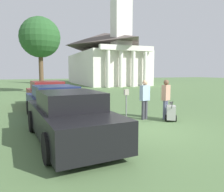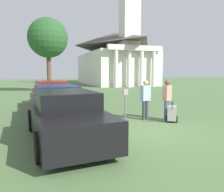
# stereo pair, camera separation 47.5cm
# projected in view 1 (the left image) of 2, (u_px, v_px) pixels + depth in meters

# --- Properties ---
(ground_plane) EXTENTS (120.00, 120.00, 0.00)m
(ground_plane) POSITION_uv_depth(u_px,v_px,m) (142.00, 131.00, 7.86)
(ground_plane) COLOR #517042
(parked_car_black) EXTENTS (2.30, 5.06, 1.54)m
(parked_car_black) POSITION_uv_depth(u_px,v_px,m) (69.00, 117.00, 6.68)
(parked_car_black) COLOR black
(parked_car_black) RESTS_ON ground_plane
(parked_car_navy) EXTENTS (2.35, 5.42, 1.51)m
(parked_car_navy) POSITION_uv_depth(u_px,v_px,m) (54.00, 103.00, 9.77)
(parked_car_navy) COLOR #19234C
(parked_car_navy) RESTS_ON ground_plane
(parked_car_maroon) EXTENTS (2.26, 5.22, 1.57)m
(parked_car_maroon) POSITION_uv_depth(u_px,v_px,m) (47.00, 95.00, 12.91)
(parked_car_maroon) COLOR maroon
(parked_car_maroon) RESTS_ON ground_plane
(parking_meter) EXTENTS (0.18, 0.09, 1.44)m
(parking_meter) POSITION_uv_depth(u_px,v_px,m) (126.00, 101.00, 8.45)
(parking_meter) COLOR slate
(parking_meter) RESTS_ON ground_plane
(person_worker) EXTENTS (0.46, 0.31, 1.76)m
(person_worker) POSITION_uv_depth(u_px,v_px,m) (145.00, 97.00, 9.62)
(person_worker) COLOR #3F3F47
(person_worker) RESTS_ON ground_plane
(person_supervisor) EXTENTS (0.47, 0.39, 1.76)m
(person_supervisor) POSITION_uv_depth(u_px,v_px,m) (166.00, 97.00, 9.68)
(person_supervisor) COLOR #515670
(person_supervisor) RESTS_ON ground_plane
(equipment_cart) EXTENTS (0.70, 0.93, 1.00)m
(equipment_cart) POSITION_uv_depth(u_px,v_px,m) (171.00, 112.00, 9.30)
(equipment_cart) COLOR #B2B2AD
(equipment_cart) RESTS_ON ground_plane
(church) EXTENTS (9.58, 18.05, 23.42)m
(church) POSITION_uv_depth(u_px,v_px,m) (106.00, 55.00, 37.43)
(church) COLOR silver
(church) RESTS_ON ground_plane
(shade_tree) EXTENTS (4.02, 4.02, 7.55)m
(shade_tree) POSITION_uv_depth(u_px,v_px,m) (40.00, 38.00, 21.78)
(shade_tree) COLOR brown
(shade_tree) RESTS_ON ground_plane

